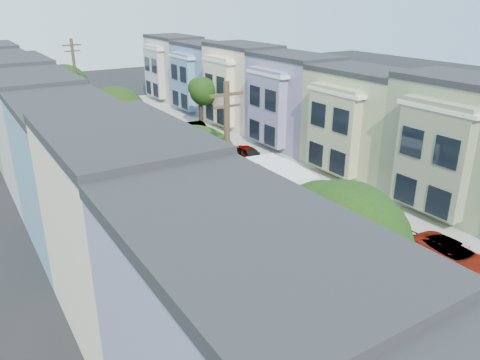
% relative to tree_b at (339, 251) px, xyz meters
% --- Properties ---
extents(ground, '(160.00, 160.00, 0.00)m').
position_rel_tree_b_xyz_m(ground, '(6.30, 5.16, -5.59)').
color(ground, black).
rests_on(ground, ground).
extents(road_slab, '(12.00, 70.00, 0.02)m').
position_rel_tree_b_xyz_m(road_slab, '(6.30, 20.16, -5.58)').
color(road_slab, black).
rests_on(road_slab, ground).
extents(curb_left, '(0.30, 70.00, 0.15)m').
position_rel_tree_b_xyz_m(curb_left, '(0.25, 20.16, -5.51)').
color(curb_left, gray).
rests_on(curb_left, ground).
extents(curb_right, '(0.30, 70.00, 0.15)m').
position_rel_tree_b_xyz_m(curb_right, '(12.35, 20.16, -5.51)').
color(curb_right, gray).
rests_on(curb_right, ground).
extents(sidewalk_left, '(2.60, 70.00, 0.15)m').
position_rel_tree_b_xyz_m(sidewalk_left, '(-1.05, 20.16, -5.51)').
color(sidewalk_left, gray).
rests_on(sidewalk_left, ground).
extents(sidewalk_right, '(2.60, 70.00, 0.15)m').
position_rel_tree_b_xyz_m(sidewalk_right, '(13.65, 20.16, -5.51)').
color(sidewalk_right, gray).
rests_on(sidewalk_right, ground).
extents(centerline, '(0.12, 70.00, 0.01)m').
position_rel_tree_b_xyz_m(centerline, '(6.30, 20.16, -5.59)').
color(centerline, gold).
rests_on(centerline, ground).
extents(townhouse_row_left, '(5.00, 70.00, 8.50)m').
position_rel_tree_b_xyz_m(townhouse_row_left, '(-4.85, 20.16, -5.59)').
color(townhouse_row_left, tan).
rests_on(townhouse_row_left, ground).
extents(townhouse_row_right, '(5.00, 70.00, 8.50)m').
position_rel_tree_b_xyz_m(townhouse_row_right, '(17.45, 20.16, -5.59)').
color(townhouse_row_right, tan).
rests_on(townhouse_row_right, ground).
extents(tree_b, '(4.70, 4.70, 7.96)m').
position_rel_tree_b_xyz_m(tree_b, '(0.00, 0.00, 0.00)').
color(tree_b, black).
rests_on(tree_b, ground).
extents(tree_c, '(4.70, 4.70, 7.48)m').
position_rel_tree_b_xyz_m(tree_c, '(0.00, 10.47, -0.48)').
color(tree_c, black).
rests_on(tree_c, ground).
extents(tree_d, '(4.70, 4.70, 7.56)m').
position_rel_tree_b_xyz_m(tree_d, '(0.00, 22.98, -0.40)').
color(tree_d, black).
rests_on(tree_d, ground).
extents(tree_e, '(4.70, 4.70, 7.43)m').
position_rel_tree_b_xyz_m(tree_e, '(0.00, 38.30, -0.53)').
color(tree_e, black).
rests_on(tree_e, ground).
extents(tree_far_r, '(2.97, 2.97, 5.59)m').
position_rel_tree_b_xyz_m(tree_far_r, '(13.20, 34.44, -1.54)').
color(tree_far_r, black).
rests_on(tree_far_r, ground).
extents(utility_pole_near, '(1.60, 0.26, 10.00)m').
position_rel_tree_b_xyz_m(utility_pole_near, '(0.00, 7.16, -0.44)').
color(utility_pole_near, '#42301E').
rests_on(utility_pole_near, ground).
extents(utility_pole_far, '(1.60, 0.26, 10.00)m').
position_rel_tree_b_xyz_m(utility_pole_far, '(0.00, 33.16, -0.44)').
color(utility_pole_far, '#42301E').
rests_on(utility_pole_far, ground).
extents(fedex_truck, '(2.32, 6.02, 2.89)m').
position_rel_tree_b_xyz_m(fedex_truck, '(8.14, 13.90, -3.98)').
color(fedex_truck, white).
rests_on(fedex_truck, ground).
extents(lead_sedan, '(1.87, 4.45, 1.34)m').
position_rel_tree_b_xyz_m(lead_sedan, '(8.36, 23.76, -4.92)').
color(lead_sedan, black).
rests_on(lead_sedan, ground).
extents(parked_left_c, '(2.32, 4.91, 1.44)m').
position_rel_tree_b_xyz_m(parked_left_c, '(1.40, 7.12, -4.87)').
color(parked_left_c, '#9A9BA5').
rests_on(parked_left_c, ground).
extents(parked_left_d, '(2.61, 5.31, 1.45)m').
position_rel_tree_b_xyz_m(parked_left_d, '(1.40, 17.20, -4.86)').
color(parked_left_d, '#440807').
rests_on(parked_left_d, ground).
extents(parked_right_b, '(2.42, 4.72, 1.27)m').
position_rel_tree_b_xyz_m(parked_right_b, '(11.20, 2.65, -4.95)').
color(parked_right_b, silver).
rests_on(parked_right_b, ground).
extents(parked_right_c, '(1.80, 4.40, 1.41)m').
position_rel_tree_b_xyz_m(parked_right_c, '(11.20, 22.37, -4.88)').
color(parked_right_c, black).
rests_on(parked_right_c, ground).
extents(parked_right_d, '(1.78, 4.41, 1.44)m').
position_rel_tree_b_xyz_m(parked_right_d, '(11.20, 32.02, -4.87)').
color(parked_right_d, black).
rests_on(parked_right_d, ground).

